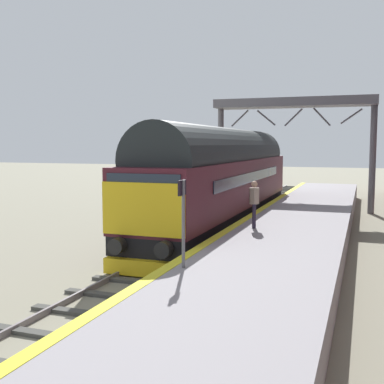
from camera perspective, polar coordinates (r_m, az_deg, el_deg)
The scene contains 7 objects.
ground_plane at distance 17.10m, azimuth -1.82°, elevation -7.63°, with size 140.00×140.00×0.00m, color gray.
track_main at distance 17.09m, azimuth -1.82°, elevation -7.45°, with size 2.50×60.00×0.15m.
station_platform at distance 16.06m, azimuth 10.30°, elevation -6.77°, with size 4.00×44.00×1.01m.
diesel_locomotive at distance 22.25m, azimuth 3.69°, elevation 1.90°, with size 2.74×17.53×4.68m.
platform_number_sign at distance 11.40m, azimuth -1.08°, elevation -2.15°, with size 0.10×0.44×2.08m.
waiting_passenger at distance 17.06m, azimuth 7.33°, elevation -0.91°, with size 0.41×0.50×1.64m.
overhead_footbridge at distance 29.48m, azimuth 11.86°, elevation 9.30°, with size 9.30×2.00×6.60m.
Camera 1 is at (6.10, -15.49, 3.92)m, focal length 45.37 mm.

